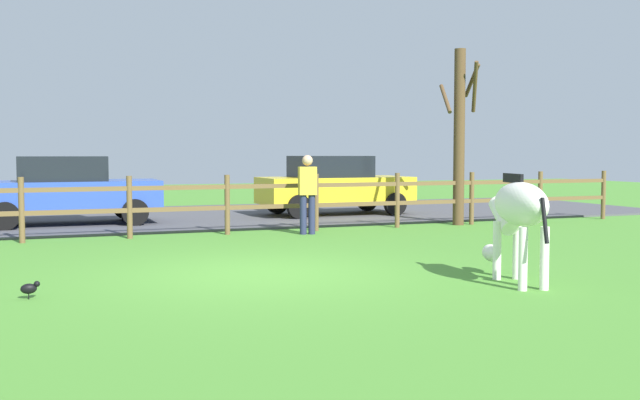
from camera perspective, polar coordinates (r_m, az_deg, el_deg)
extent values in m
plane|color=#47842D|center=(10.35, -4.62, -5.69)|extent=(60.00, 60.00, 0.00)
cube|color=#47474C|center=(19.37, -12.64, -1.34)|extent=(28.00, 7.40, 0.05)
cylinder|color=brown|center=(14.81, -22.11, -0.73)|extent=(0.11, 0.11, 1.23)
cylinder|color=brown|center=(14.92, -14.54, -0.55)|extent=(0.11, 0.11, 1.23)
cylinder|color=brown|center=(15.28, -7.20, -0.37)|extent=(0.11, 0.11, 1.23)
cylinder|color=brown|center=(15.88, -0.30, -0.19)|extent=(0.11, 0.11, 1.23)
cylinder|color=brown|center=(16.69, 6.00, -0.02)|extent=(0.11, 0.11, 1.23)
cylinder|color=brown|center=(17.68, 11.67, 0.13)|extent=(0.11, 0.11, 1.23)
cylinder|color=brown|center=(18.83, 16.68, 0.26)|extent=(0.11, 0.11, 1.23)
cylinder|color=brown|center=(20.11, 21.10, 0.37)|extent=(0.11, 0.11, 1.23)
cube|color=brown|center=(15.07, -10.82, -0.69)|extent=(21.64, 0.06, 0.09)
cube|color=brown|center=(15.05, -10.84, 0.95)|extent=(21.64, 0.06, 0.09)
cylinder|color=#513A23|center=(17.49, 10.73, 4.78)|extent=(0.26, 0.26, 4.09)
cylinder|color=#513A23|center=(17.71, 11.69, 9.05)|extent=(0.16, 0.69, 0.74)
cylinder|color=#513A23|center=(17.43, 9.70, 7.74)|extent=(0.26, 0.74, 0.72)
cylinder|color=#513A23|center=(17.58, 11.91, 8.56)|extent=(0.44, 0.72, 1.14)
ellipsoid|color=white|center=(9.67, 15.28, -0.30)|extent=(0.74, 1.31, 0.56)
cylinder|color=white|center=(10.04, 13.55, -3.81)|extent=(0.11, 0.11, 0.78)
cylinder|color=white|center=(10.16, 15.01, -3.76)|extent=(0.11, 0.11, 0.78)
cylinder|color=white|center=(9.32, 15.44, -4.42)|extent=(0.11, 0.11, 0.78)
cylinder|color=white|center=(9.44, 16.99, -4.35)|extent=(0.11, 0.11, 0.78)
cylinder|color=white|center=(10.17, 14.04, -1.16)|extent=(0.36, 0.63, 0.51)
ellipsoid|color=white|center=(10.61, 13.10, -4.01)|extent=(0.29, 0.47, 0.24)
cube|color=black|center=(9.88, 14.72, 1.65)|extent=(0.16, 0.56, 0.12)
cylinder|color=black|center=(9.08, 17.00, -1.53)|extent=(0.09, 0.20, 0.54)
cylinder|color=black|center=(9.18, -21.62, -6.94)|extent=(0.01, 0.01, 0.06)
cylinder|color=black|center=(9.14, -21.62, -6.98)|extent=(0.01, 0.01, 0.06)
ellipsoid|color=black|center=(9.15, -21.64, -6.41)|extent=(0.18, 0.10, 0.12)
sphere|color=black|center=(9.14, -21.08, -6.08)|extent=(0.07, 0.07, 0.07)
cube|color=#2D4CAD|center=(17.80, -18.83, 0.30)|extent=(4.00, 1.71, 0.70)
cube|color=black|center=(17.77, -19.35, 2.31)|extent=(1.90, 1.57, 0.56)
cylinder|color=black|center=(18.78, -14.82, -0.54)|extent=(0.60, 0.18, 0.60)
cylinder|color=black|center=(17.10, -14.14, -0.92)|extent=(0.60, 0.18, 0.60)
cylinder|color=black|center=(18.65, -23.08, -0.73)|extent=(0.60, 0.18, 0.60)
cylinder|color=black|center=(16.96, -23.22, -1.14)|extent=(0.60, 0.18, 0.60)
cube|color=yellow|center=(19.57, 1.19, 0.77)|extent=(4.02, 1.74, 0.70)
cube|color=black|center=(19.49, 0.79, 2.62)|extent=(1.91, 1.58, 0.56)
cylinder|color=black|center=(20.92, 3.67, -0.01)|extent=(0.60, 0.19, 0.60)
cylinder|color=black|center=(19.41, 5.85, -0.30)|extent=(0.60, 0.19, 0.60)
cylinder|color=black|center=(19.90, -3.35, -0.19)|extent=(0.60, 0.19, 0.60)
cylinder|color=black|center=(18.30, -1.65, -0.52)|extent=(0.60, 0.19, 0.60)
cylinder|color=#232847|center=(15.21, -1.31, -1.14)|extent=(0.14, 0.14, 0.82)
cylinder|color=#232847|center=(15.24, -0.65, -1.13)|extent=(0.14, 0.14, 0.82)
cube|color=gold|center=(15.18, -0.98, 1.50)|extent=(0.39, 0.28, 0.58)
sphere|color=tan|center=(15.17, -0.98, 3.08)|extent=(0.22, 0.22, 0.22)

